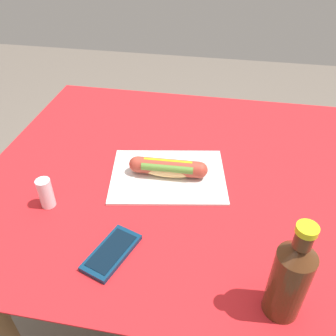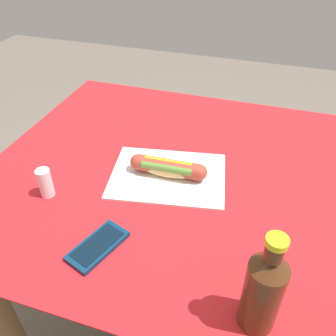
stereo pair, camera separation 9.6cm
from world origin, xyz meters
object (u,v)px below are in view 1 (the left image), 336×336
hot_dog (168,168)px  cell_phone (112,252)px  soda_bottle (290,278)px  salt_shaker (46,193)px

hot_dog → cell_phone: 0.29m
soda_bottle → salt_shaker: 0.59m
soda_bottle → salt_shaker: (0.56, -0.18, -0.06)m
hot_dog → salt_shaker: salt_shaker is taller
hot_dog → salt_shaker: (0.28, 0.16, 0.01)m
soda_bottle → salt_shaker: soda_bottle is taller
hot_dog → salt_shaker: 0.32m
salt_shaker → soda_bottle: bearing=161.6°
hot_dog → cell_phone: hot_dog is taller
cell_phone → salt_shaker: size_ratio=1.94×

